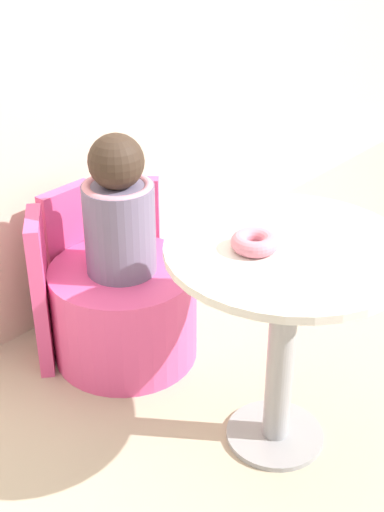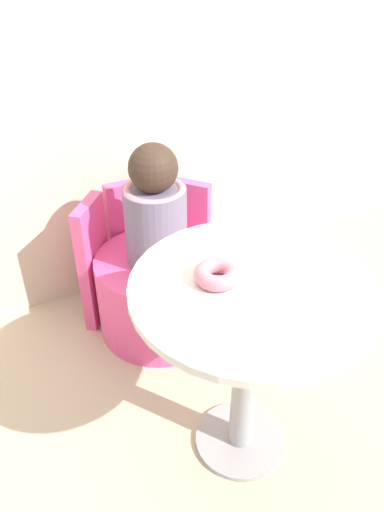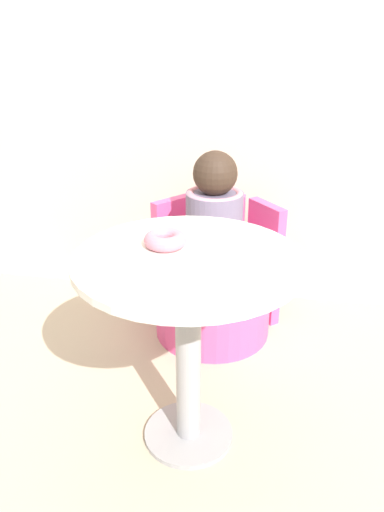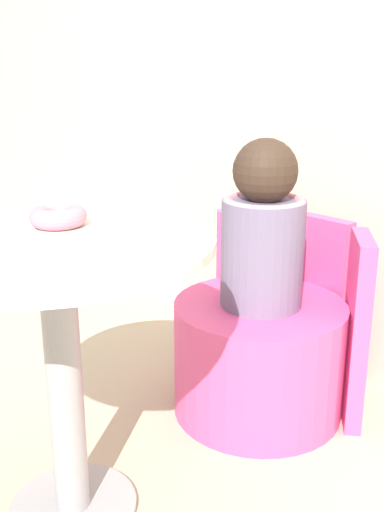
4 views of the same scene
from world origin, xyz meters
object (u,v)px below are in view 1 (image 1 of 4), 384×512
object	(u,v)px
child_figure	(119,211)
donut	(255,242)
round_table	(286,296)
tub_chair	(125,312)

from	to	relation	value
child_figure	donut	bearing A→B (deg)	-96.75
round_table	donut	xyz separation A→B (m)	(-0.08, 0.06, 0.19)
round_table	tub_chair	xyz separation A→B (m)	(-0.01, 0.71, -0.37)
round_table	child_figure	world-z (taller)	child_figure
round_table	donut	distance (m)	0.22
tub_chair	child_figure	size ratio (longest dim) A/B	1.06
round_table	donut	size ratio (longest dim) A/B	5.32
donut	child_figure	bearing A→B (deg)	83.25
child_figure	tub_chair	bearing A→B (deg)	-97.13
donut	round_table	bearing A→B (deg)	-37.32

